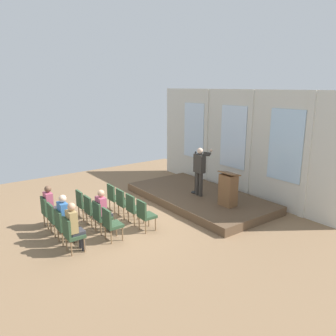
{
  "coord_description": "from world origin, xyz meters",
  "views": [
    {
      "loc": [
        8.56,
        -4.29,
        4.13
      ],
      "look_at": [
        0.04,
        1.96,
        1.48
      ],
      "focal_mm": 35.18,
      "sensor_mm": 36.0,
      "label": 1
    }
  ],
  "objects_px": {
    "audience_r2_c0": "(50,204)",
    "chair_r0_c1": "(123,201)",
    "chair_r0_c2": "(134,207)",
    "chair_r1_c1": "(91,209)",
    "chair_r1_c2": "(101,215)",
    "chair_r2_c2": "(63,224)",
    "chair_r0_c0": "(114,196)",
    "chair_r1_c3": "(111,222)",
    "chair_r2_c1": "(55,217)",
    "audience_r2_c3": "(74,225)",
    "chair_r1_c0": "(83,203)",
    "mic_stand": "(195,184)",
    "audience_r2_c2": "(65,216)",
    "chair_r2_c3": "(72,233)",
    "chair_r2_c0": "(48,210)",
    "audience_r1_c2": "(103,209)",
    "lectern": "(228,189)",
    "speaker": "(200,168)",
    "chair_r0_c3": "(145,213)"
  },
  "relations": [
    {
      "from": "chair_r1_c0",
      "to": "chair_r2_c3",
      "type": "relative_size",
      "value": 1.0
    },
    {
      "from": "speaker",
      "to": "chair_r2_c1",
      "type": "height_order",
      "value": "speaker"
    },
    {
      "from": "chair_r2_c0",
      "to": "chair_r2_c2",
      "type": "height_order",
      "value": "same"
    },
    {
      "from": "chair_r2_c2",
      "to": "lectern",
      "type": "bearing_deg",
      "value": 77.6
    },
    {
      "from": "audience_r2_c0",
      "to": "audience_r2_c3",
      "type": "distance_m",
      "value": 1.93
    },
    {
      "from": "chair_r0_c0",
      "to": "chair_r1_c3",
      "type": "distance_m",
      "value": 2.21
    },
    {
      "from": "chair_r2_c1",
      "to": "audience_r2_c2",
      "type": "xyz_separation_m",
      "value": [
        0.64,
        0.08,
        0.22
      ]
    },
    {
      "from": "chair_r1_c3",
      "to": "audience_r2_c2",
      "type": "distance_m",
      "value": 1.22
    },
    {
      "from": "chair_r1_c3",
      "to": "chair_r1_c0",
      "type": "bearing_deg",
      "value": 180.0
    },
    {
      "from": "chair_r2_c2",
      "to": "audience_r2_c3",
      "type": "xyz_separation_m",
      "value": [
        0.64,
        0.08,
        0.2
      ]
    },
    {
      "from": "chair_r2_c1",
      "to": "chair_r2_c3",
      "type": "bearing_deg",
      "value": 0.0
    },
    {
      "from": "audience_r2_c0",
      "to": "chair_r0_c1",
      "type": "bearing_deg",
      "value": 73.01
    },
    {
      "from": "speaker",
      "to": "chair_r2_c0",
      "type": "bearing_deg",
      "value": -102.25
    },
    {
      "from": "lectern",
      "to": "chair_r1_c0",
      "type": "distance_m",
      "value": 4.69
    },
    {
      "from": "chair_r2_c3",
      "to": "speaker",
      "type": "bearing_deg",
      "value": 99.44
    },
    {
      "from": "chair_r1_c0",
      "to": "audience_r2_c3",
      "type": "distance_m",
      "value": 2.18
    },
    {
      "from": "chair_r1_c2",
      "to": "chair_r2_c2",
      "type": "xyz_separation_m",
      "value": [
        0.0,
        -1.09,
        0.0
      ]
    },
    {
      "from": "chair_r0_c1",
      "to": "audience_r2_c0",
      "type": "height_order",
      "value": "audience_r2_c0"
    },
    {
      "from": "chair_r0_c1",
      "to": "chair_r2_c0",
      "type": "bearing_deg",
      "value": -106.38
    },
    {
      "from": "chair_r0_c2",
      "to": "chair_r1_c1",
      "type": "xyz_separation_m",
      "value": [
        -0.64,
        -1.09,
        0.0
      ]
    },
    {
      "from": "chair_r0_c0",
      "to": "chair_r0_c1",
      "type": "height_order",
      "value": "same"
    },
    {
      "from": "audience_r1_c2",
      "to": "chair_r2_c1",
      "type": "height_order",
      "value": "audience_r1_c2"
    },
    {
      "from": "audience_r2_c0",
      "to": "chair_r2_c2",
      "type": "bearing_deg",
      "value": -3.71
    },
    {
      "from": "audience_r1_c2",
      "to": "chair_r2_c0",
      "type": "bearing_deg",
      "value": -137.52
    },
    {
      "from": "chair_r2_c0",
      "to": "chair_r1_c3",
      "type": "bearing_deg",
      "value": 29.56
    },
    {
      "from": "mic_stand",
      "to": "lectern",
      "type": "height_order",
      "value": "mic_stand"
    },
    {
      "from": "chair_r0_c1",
      "to": "chair_r1_c1",
      "type": "bearing_deg",
      "value": -90.0
    },
    {
      "from": "audience_r2_c3",
      "to": "speaker",
      "type": "bearing_deg",
      "value": 99.59
    },
    {
      "from": "chair_r2_c3",
      "to": "audience_r1_c2",
      "type": "bearing_deg",
      "value": 118.64
    },
    {
      "from": "lectern",
      "to": "chair_r1_c0",
      "type": "xyz_separation_m",
      "value": [
        -2.41,
        -4.02,
        -0.3
      ]
    },
    {
      "from": "mic_stand",
      "to": "chair_r0_c0",
      "type": "distance_m",
      "value": 3.02
    },
    {
      "from": "chair_r2_c1",
      "to": "audience_r2_c3",
      "type": "distance_m",
      "value": 1.3
    },
    {
      "from": "chair_r2_c0",
      "to": "chair_r0_c2",
      "type": "bearing_deg",
      "value": 59.55
    },
    {
      "from": "chair_r0_c1",
      "to": "audience_r1_c2",
      "type": "xyz_separation_m",
      "value": [
        0.64,
        -1.01,
        0.18
      ]
    },
    {
      "from": "chair_r0_c1",
      "to": "chair_r2_c0",
      "type": "relative_size",
      "value": 1.0
    },
    {
      "from": "chair_r2_c0",
      "to": "chair_r2_c1",
      "type": "xyz_separation_m",
      "value": [
        0.64,
        0.0,
        0.0
      ]
    },
    {
      "from": "mic_stand",
      "to": "speaker",
      "type": "bearing_deg",
      "value": -14.13
    },
    {
      "from": "chair_r2_c3",
      "to": "chair_r0_c2",
      "type": "bearing_deg",
      "value": 106.38
    },
    {
      "from": "speaker",
      "to": "chair_r2_c2",
      "type": "relative_size",
      "value": 1.86
    },
    {
      "from": "chair_r0_c3",
      "to": "speaker",
      "type": "bearing_deg",
      "value": 106.39
    },
    {
      "from": "mic_stand",
      "to": "audience_r2_c3",
      "type": "bearing_deg",
      "value": -76.92
    },
    {
      "from": "lectern",
      "to": "chair_r2_c2",
      "type": "xyz_separation_m",
      "value": [
        -1.12,
        -5.11,
        -0.3
      ]
    },
    {
      "from": "chair_r1_c3",
      "to": "chair_r0_c0",
      "type": "bearing_deg",
      "value": 150.44
    },
    {
      "from": "mic_stand",
      "to": "chair_r1_c1",
      "type": "distance_m",
      "value": 4.02
    },
    {
      "from": "chair_r0_c3",
      "to": "chair_r2_c3",
      "type": "bearing_deg",
      "value": -90.0
    },
    {
      "from": "chair_r2_c1",
      "to": "chair_r2_c2",
      "type": "bearing_deg",
      "value": 0.0
    },
    {
      "from": "chair_r2_c0",
      "to": "chair_r2_c2",
      "type": "xyz_separation_m",
      "value": [
        1.28,
        0.0,
        0.0
      ]
    },
    {
      "from": "chair_r0_c0",
      "to": "chair_r0_c1",
      "type": "xyz_separation_m",
      "value": [
        0.64,
        0.0,
        0.0
      ]
    },
    {
      "from": "lectern",
      "to": "chair_r2_c0",
      "type": "relative_size",
      "value": 1.23
    },
    {
      "from": "chair_r1_c3",
      "to": "audience_r2_c0",
      "type": "relative_size",
      "value": 0.73
    }
  ]
}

